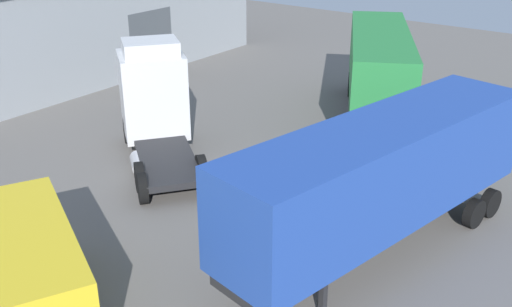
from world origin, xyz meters
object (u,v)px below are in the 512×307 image
object	(u,v)px
delivery_van_yellow	(33,274)
container_trailer_red	(383,173)
tractor_unit_white	(155,101)
container_trailer_green	(379,65)

from	to	relation	value
delivery_van_yellow	container_trailer_red	bearing A→B (deg)	80.98
tractor_unit_white	delivery_van_yellow	bearing A→B (deg)	156.64
container_trailer_green	container_trailer_red	xyz separation A→B (m)	(-10.19, -5.11, 0.05)
tractor_unit_white	container_trailer_green	size ratio (longest dim) A/B	0.68
delivery_van_yellow	container_trailer_red	distance (m)	9.37
container_trailer_red	container_trailer_green	bearing A→B (deg)	-142.40
tractor_unit_white	container_trailer_green	bearing A→B (deg)	-85.51
container_trailer_green	container_trailer_red	size ratio (longest dim) A/B	0.91
delivery_van_yellow	tractor_unit_white	bearing A→B (deg)	145.56
container_trailer_green	container_trailer_red	distance (m)	11.40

